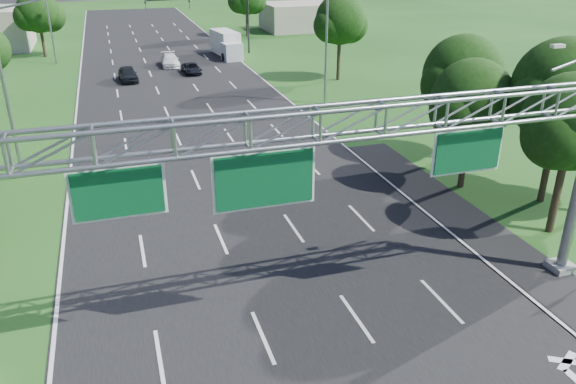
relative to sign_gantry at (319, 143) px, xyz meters
name	(u,v)px	position (x,y,z in m)	size (l,w,h in m)	color
ground	(215,157)	(-0.33, 18.00, -6.89)	(220.00, 220.00, 0.00)	#174314
road	(215,157)	(-0.33, 18.00, -6.89)	(18.00, 180.00, 0.02)	black
road_flare	(504,251)	(9.87, 2.00, -6.89)	(3.00, 30.00, 0.02)	black
sign_gantry	(319,143)	(0.00, 0.00, 0.00)	(23.50, 1.00, 9.56)	gray
traffic_signal	(219,11)	(7.15, 53.00, -1.72)	(12.21, 0.24, 7.00)	black
streetlight_l_near	(7,84)	(-11.63, 18.00, -1.31)	(2.97, 0.22, 10.16)	gray
streetlight_l_far	(50,13)	(-11.63, 53.00, -1.31)	(2.97, 0.22, 10.16)	gray
streetlight_r_mid	(324,37)	(10.97, 28.00, -1.31)	(2.97, 0.22, 10.16)	gray
tree_cluster_right	(532,100)	(14.47, 7.19, -1.58)	(9.91, 14.60, 8.68)	#2D2116
tree_verge_lc	(39,14)	(-13.25, 58.04, -1.92)	(5.76, 4.80, 7.62)	#2D2116
tree_verge_rd	(341,22)	(15.75, 36.04, -1.26)	(5.76, 4.80, 8.28)	#2D2116
building_right	(303,16)	(23.67, 70.00, -4.89)	(12.00, 9.00, 4.00)	#A39989
car_queue_a	(170,60)	(0.38, 47.95, -6.23)	(1.85, 4.56, 1.32)	white
car_queue_b	(191,68)	(2.07, 43.42, -6.36)	(1.76, 3.81, 1.06)	black
car_queue_c	(128,74)	(-4.47, 41.81, -6.17)	(1.70, 4.23, 1.44)	black
box_truck	(227,44)	(7.67, 51.98, -5.51)	(2.88, 7.84, 2.88)	white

